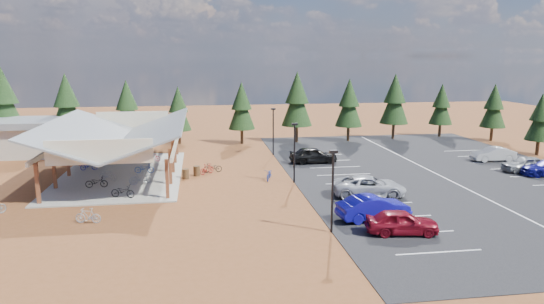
% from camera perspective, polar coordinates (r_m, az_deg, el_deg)
% --- Properties ---
extents(ground, '(140.00, 140.00, 0.00)m').
position_cam_1_polar(ground, '(39.01, -4.06, -4.64)').
color(ground, brown).
rests_on(ground, ground).
extents(asphalt_lot, '(27.00, 44.00, 0.04)m').
position_cam_1_polar(asphalt_lot, '(46.91, 18.80, -2.48)').
color(asphalt_lot, black).
rests_on(asphalt_lot, ground).
extents(concrete_pad, '(10.60, 18.60, 0.10)m').
position_cam_1_polar(concrete_pad, '(46.24, -17.22, -2.53)').
color(concrete_pad, gray).
rests_on(concrete_pad, ground).
extents(bike_pavilion, '(11.65, 19.40, 4.97)m').
position_cam_1_polar(bike_pavilion, '(45.52, -17.49, 2.09)').
color(bike_pavilion, brown).
rests_on(bike_pavilion, concrete_pad).
extents(outbuilding, '(11.00, 7.00, 3.90)m').
position_cam_1_polar(outbuilding, '(59.97, -29.09, 1.54)').
color(outbuilding, '#ADA593').
rests_on(outbuilding, ground).
extents(lamp_post_0, '(0.50, 0.25, 5.14)m').
position_cam_1_polar(lamp_post_0, '(29.53, 7.15, -3.91)').
color(lamp_post_0, black).
rests_on(lamp_post_0, ground).
extents(lamp_post_1, '(0.50, 0.25, 5.14)m').
position_cam_1_polar(lamp_post_1, '(40.92, 2.66, 0.41)').
color(lamp_post_1, black).
rests_on(lamp_post_1, ground).
extents(lamp_post_2, '(0.50, 0.25, 5.14)m').
position_cam_1_polar(lamp_post_2, '(52.58, 0.14, 2.84)').
color(lamp_post_2, black).
rests_on(lamp_post_2, ground).
extents(trash_bin_0, '(0.60, 0.60, 0.90)m').
position_cam_1_polar(trash_bin_0, '(43.38, -10.13, -2.54)').
color(trash_bin_0, '#462F19').
rests_on(trash_bin_0, ground).
extents(trash_bin_1, '(0.60, 0.60, 0.90)m').
position_cam_1_polar(trash_bin_1, '(44.34, -8.84, -2.20)').
color(trash_bin_1, '#462F19').
rests_on(trash_bin_1, ground).
extents(pine_0, '(4.08, 4.08, 9.51)m').
position_cam_1_polar(pine_0, '(63.48, -29.05, 5.45)').
color(pine_0, '#382314').
rests_on(pine_0, ground).
extents(pine_1, '(3.76, 3.76, 8.75)m').
position_cam_1_polar(pine_1, '(61.05, -23.02, 5.35)').
color(pine_1, '#382314').
rests_on(pine_1, ground).
extents(pine_2, '(3.41, 3.41, 7.93)m').
position_cam_1_polar(pine_2, '(59.77, -16.69, 5.18)').
color(pine_2, '#382314').
rests_on(pine_2, ground).
extents(pine_3, '(3.04, 3.04, 7.07)m').
position_cam_1_polar(pine_3, '(60.20, -10.96, 4.98)').
color(pine_3, '#382314').
rests_on(pine_3, ground).
extents(pine_4, '(3.27, 3.27, 7.61)m').
position_cam_1_polar(pine_4, '(59.41, -3.60, 5.40)').
color(pine_4, '#382314').
rests_on(pine_4, ground).
extents(pine_5, '(3.79, 3.79, 8.83)m').
position_cam_1_polar(pine_5, '(60.21, 2.96, 6.21)').
color(pine_5, '#382314').
rests_on(pine_5, ground).
extents(pine_6, '(3.41, 3.41, 7.94)m').
position_cam_1_polar(pine_6, '(61.92, 9.06, 5.71)').
color(pine_6, '#382314').
rests_on(pine_6, ground).
extents(pine_7, '(3.64, 3.64, 8.48)m').
position_cam_1_polar(pine_7, '(64.66, 14.23, 6.03)').
color(pine_7, '#382314').
rests_on(pine_7, ground).
extents(pine_8, '(3.05, 3.05, 7.10)m').
position_cam_1_polar(pine_8, '(68.37, 19.30, 5.30)').
color(pine_8, '#382314').
rests_on(pine_8, ground).
extents(pine_12, '(2.90, 2.90, 6.76)m').
position_cam_1_polar(pine_12, '(59.90, 29.05, 3.57)').
color(pine_12, '#382314').
rests_on(pine_12, ground).
extents(pine_13, '(3.12, 3.12, 7.27)m').
position_cam_1_polar(pine_13, '(67.55, 24.65, 4.93)').
color(pine_13, '#382314').
rests_on(pine_13, ground).
extents(bike_0, '(1.77, 0.62, 0.93)m').
position_cam_1_polar(bike_0, '(42.04, -19.95, -3.34)').
color(bike_0, black).
rests_on(bike_0, concrete_pad).
extents(bike_1, '(1.65, 0.86, 0.96)m').
position_cam_1_polar(bike_1, '(44.09, -18.78, -2.58)').
color(bike_1, gray).
rests_on(bike_1, concrete_pad).
extents(bike_2, '(1.56, 0.60, 0.81)m').
position_cam_1_polar(bike_2, '(48.68, -20.74, -1.54)').
color(bike_2, navy).
rests_on(bike_2, concrete_pad).
extents(bike_3, '(1.76, 0.91, 1.02)m').
position_cam_1_polar(bike_3, '(51.91, -20.42, -0.64)').
color(bike_3, maroon).
rests_on(bike_3, concrete_pad).
extents(bike_4, '(1.98, 1.19, 0.98)m').
position_cam_1_polar(bike_4, '(38.45, -17.15, -4.44)').
color(bike_4, black).
rests_on(bike_4, concrete_pad).
extents(bike_5, '(1.92, 1.09, 1.11)m').
position_cam_1_polar(bike_5, '(41.98, -15.24, -2.94)').
color(bike_5, gray).
rests_on(bike_5, concrete_pad).
extents(bike_6, '(1.87, 0.88, 0.94)m').
position_cam_1_polar(bike_6, '(45.85, -14.80, -1.84)').
color(bike_6, navy).
rests_on(bike_6, concrete_pad).
extents(bike_7, '(1.51, 0.63, 0.88)m').
position_cam_1_polar(bike_7, '(50.75, -13.82, -0.59)').
color(bike_7, maroon).
rests_on(bike_7, concrete_pad).
extents(bike_13, '(1.76, 0.82, 1.02)m').
position_cam_1_polar(bike_13, '(33.73, -20.83, -7.02)').
color(bike_13, '#9D9EA5').
rests_on(bike_13, ground).
extents(bike_14, '(1.17, 2.00, 0.99)m').
position_cam_1_polar(bike_14, '(42.29, -0.35, -2.66)').
color(bike_14, navy).
rests_on(bike_14, ground).
extents(bike_15, '(1.54, 1.43, 0.98)m').
position_cam_1_polar(bike_15, '(44.80, -7.65, -1.98)').
color(bike_15, maroon).
rests_on(bike_15, ground).
extents(bike_16, '(1.84, 0.91, 0.92)m').
position_cam_1_polar(bike_16, '(45.37, -7.01, -1.83)').
color(bike_16, black).
rests_on(bike_16, ground).
extents(car_0, '(4.56, 2.38, 1.48)m').
position_cam_1_polar(car_0, '(30.65, 15.03, -7.94)').
color(car_0, maroon).
rests_on(car_0, asphalt_lot).
extents(car_1, '(5.04, 2.33, 1.60)m').
position_cam_1_polar(car_1, '(32.81, 11.85, -6.41)').
color(car_1, '#100D8C').
rests_on(car_1, asphalt_lot).
extents(car_2, '(5.92, 3.38, 1.56)m').
position_cam_1_polar(car_2, '(38.06, 11.36, -3.96)').
color(car_2, '#AFB0B6').
rests_on(car_2, asphalt_lot).
extents(car_4, '(4.78, 1.95, 1.62)m').
position_cam_1_polar(car_4, '(48.99, 4.89, -0.35)').
color(car_4, black).
rests_on(car_4, asphalt_lot).
extents(car_8, '(4.31, 1.81, 1.46)m').
position_cam_1_polar(car_8, '(50.90, 27.65, -1.26)').
color(car_8, gray).
rests_on(car_8, asphalt_lot).
extents(car_9, '(4.43, 1.73, 1.44)m').
position_cam_1_polar(car_9, '(54.64, 24.57, -0.23)').
color(car_9, silver).
rests_on(car_9, asphalt_lot).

